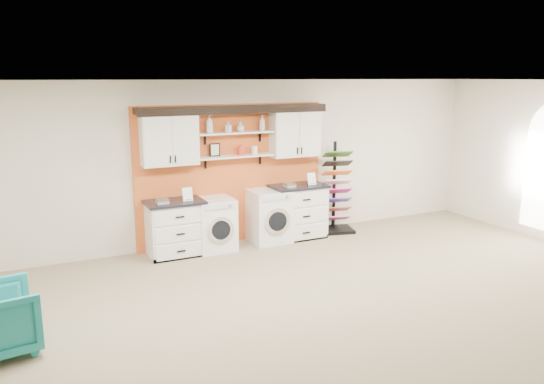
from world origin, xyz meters
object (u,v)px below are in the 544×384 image
base_cabinet_left (175,228)px  sample_rack (336,203)px  base_cabinet_right (298,211)px  dryer (269,216)px  washer (214,224)px

base_cabinet_left → sample_rack: bearing=0.6°
base_cabinet_right → dryer: base_cabinet_right is taller
base_cabinet_left → washer: size_ratio=1.05×
dryer → washer: bearing=180.0°
base_cabinet_right → sample_rack: 0.83m
dryer → sample_rack: sample_rack is taller
base_cabinet_left → dryer: (1.68, -0.00, 0.01)m
base_cabinet_left → dryer: 1.68m
base_cabinet_left → dryer: dryer is taller
base_cabinet_left → washer: base_cabinet_left is taller
washer → dryer: size_ratio=0.95×
dryer → sample_rack: (1.41, 0.04, 0.07)m
dryer → base_cabinet_left: bearing=179.9°
base_cabinet_right → washer: size_ratio=1.13×
base_cabinet_left → sample_rack: size_ratio=0.55×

